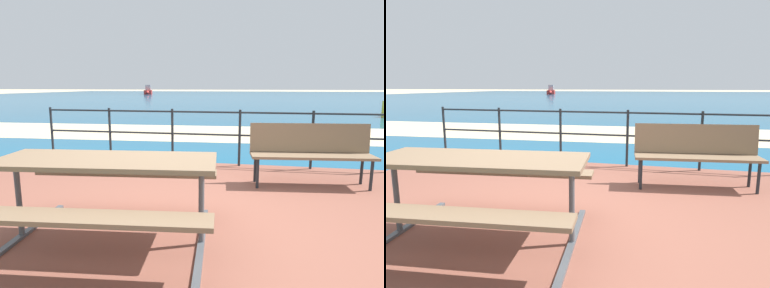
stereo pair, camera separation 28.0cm
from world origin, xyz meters
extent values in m
plane|color=beige|center=(0.00, 0.00, 0.00)|extent=(240.00, 240.00, 0.00)
cube|color=brown|center=(0.00, 0.00, 0.03)|extent=(6.40, 5.20, 0.06)
cube|color=#145B84|center=(0.00, 40.00, 0.01)|extent=(90.00, 90.00, 0.01)
cube|color=beige|center=(0.00, 6.78, 0.01)|extent=(54.11, 6.09, 0.01)
cube|color=#7A6047|center=(-0.42, -0.56, 0.79)|extent=(1.94, 0.89, 0.04)
cube|color=#7A6047|center=(-0.36, -1.17, 0.53)|extent=(1.90, 0.44, 0.04)
cube|color=#7A6047|center=(-0.48, 0.04, 0.53)|extent=(1.90, 0.44, 0.04)
cylinder|color=#4C5156|center=(-1.23, -0.65, 0.43)|extent=(0.05, 0.05, 0.73)
cube|color=#4C5156|center=(-1.23, -0.65, 0.07)|extent=(0.21, 1.48, 0.03)
cylinder|color=#4C5156|center=(0.40, -0.48, 0.43)|extent=(0.05, 0.05, 0.73)
cube|color=#4C5156|center=(0.40, -0.48, 0.07)|extent=(0.21, 1.48, 0.03)
cube|color=#7A6047|center=(1.61, 1.47, 0.48)|extent=(1.67, 0.57, 0.04)
cube|color=#7A6047|center=(1.59, 1.65, 0.71)|extent=(1.63, 0.24, 0.41)
cylinder|color=#1E2328|center=(0.89, 1.25, 0.27)|extent=(0.04, 0.04, 0.42)
cylinder|color=#1E2328|center=(0.86, 1.55, 0.27)|extent=(0.04, 0.04, 0.42)
cylinder|color=#1E2328|center=(2.36, 1.40, 0.27)|extent=(0.04, 0.04, 0.42)
cylinder|color=#1E2328|center=(2.33, 1.70, 0.27)|extent=(0.04, 0.04, 0.42)
cylinder|color=#1E2328|center=(-2.95, 2.48, 0.54)|extent=(0.04, 0.04, 0.97)
cylinder|color=#1E2328|center=(-1.77, 2.48, 0.54)|extent=(0.04, 0.04, 0.97)
cylinder|color=#1E2328|center=(-0.59, 2.48, 0.54)|extent=(0.04, 0.04, 0.97)
cylinder|color=#1E2328|center=(0.59, 2.48, 0.54)|extent=(0.04, 0.04, 0.97)
cylinder|color=#1E2328|center=(1.77, 2.48, 0.54)|extent=(0.04, 0.04, 0.97)
cylinder|color=#1E2328|center=(0.00, 2.48, 0.98)|extent=(5.90, 0.03, 0.03)
cylinder|color=#1E2328|center=(0.00, 2.48, 0.59)|extent=(5.90, 0.03, 0.03)
cube|color=red|center=(-17.23, 51.98, 0.35)|extent=(2.24, 4.17, 0.69)
cube|color=#A5A8AD|center=(-17.30, 52.26, 1.15)|extent=(1.19, 1.47, 0.90)
cone|color=red|center=(-16.65, 49.81, 0.35)|extent=(0.73, 0.64, 0.62)
camera|label=1|loc=(0.81, -3.13, 1.42)|focal=30.81mm
camera|label=2|loc=(1.09, -3.07, 1.42)|focal=30.81mm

